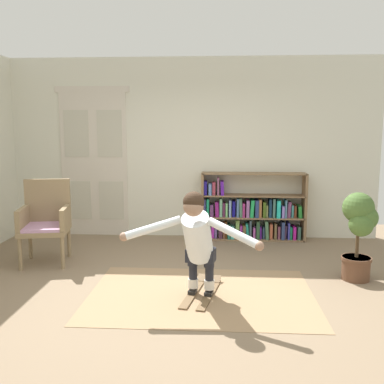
{
  "coord_description": "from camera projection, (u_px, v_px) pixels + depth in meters",
  "views": [
    {
      "loc": [
        0.44,
        -4.44,
        1.8
      ],
      "look_at": [
        0.13,
        0.5,
        1.05
      ],
      "focal_mm": 40.29,
      "sensor_mm": 36.0,
      "label": 1
    }
  ],
  "objects": [
    {
      "name": "rug",
      "position": [
        201.0,
        294.0,
        4.66
      ],
      "size": [
        2.42,
        1.69,
        0.01
      ],
      "primitive_type": "cube",
      "color": "#997957",
      "rests_on": "ground"
    },
    {
      "name": "bookshelf",
      "position": [
        250.0,
        213.0,
        6.91
      ],
      "size": [
        1.66,
        0.3,
        1.08
      ],
      "color": "#816447",
      "rests_on": "ground"
    },
    {
      "name": "back_wall",
      "position": [
        192.0,
        149.0,
        7.02
      ],
      "size": [
        6.0,
        0.1,
        2.9
      ],
      "primitive_type": "cube",
      "color": "silver",
      "rests_on": "ground"
    },
    {
      "name": "wicker_chair",
      "position": [
        46.0,
        219.0,
        5.72
      ],
      "size": [
        0.7,
        0.7,
        1.1
      ],
      "color": "#8D7654",
      "rests_on": "ground"
    },
    {
      "name": "person_skier",
      "position": [
        197.0,
        236.0,
        4.38
      ],
      "size": [
        1.4,
        0.8,
        1.1
      ],
      "color": "white",
      "rests_on": "skis_pair"
    },
    {
      "name": "double_door",
      "position": [
        94.0,
        162.0,
        7.1
      ],
      "size": [
        1.22,
        0.05,
        2.45
      ],
      "color": "beige",
      "rests_on": "ground"
    },
    {
      "name": "skis_pair",
      "position": [
        202.0,
        292.0,
        4.68
      ],
      "size": [
        0.44,
        0.93,
        0.07
      ],
      "color": "brown",
      "rests_on": "rug"
    },
    {
      "name": "ground_plane",
      "position": [
        177.0,
        294.0,
        4.67
      ],
      "size": [
        7.2,
        7.2,
        0.0
      ],
      "primitive_type": "plane",
      "color": "#7F6952"
    },
    {
      "name": "potted_plant",
      "position": [
        359.0,
        229.0,
        4.98
      ],
      "size": [
        0.39,
        0.45,
        1.06
      ],
      "color": "brown",
      "rests_on": "ground"
    }
  ]
}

